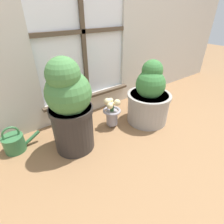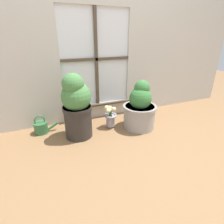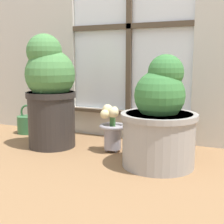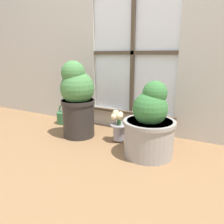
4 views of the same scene
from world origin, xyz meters
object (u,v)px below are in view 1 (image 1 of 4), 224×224
potted_plant_right (149,98)px  watering_can (15,143)px  potted_plant_left (70,107)px  flower_vase (112,112)px

potted_plant_right → watering_can: potted_plant_right is taller
potted_plant_left → flower_vase: (0.41, 0.06, -0.21)m
potted_plant_left → flower_vase: size_ratio=2.48×
potted_plant_right → flower_vase: 0.37m
potted_plant_right → watering_can: size_ratio=2.12×
watering_can → potted_plant_left: bearing=-31.6°
watering_can → flower_vase: bearing=-12.9°
potted_plant_left → watering_can: (-0.39, 0.24, -0.29)m
flower_vase → watering_can: (-0.80, 0.18, -0.08)m
potted_plant_left → watering_can: size_ratio=2.60×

